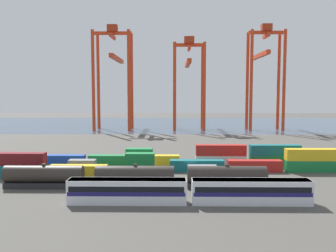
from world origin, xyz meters
The scene contains 28 objects.
ground_plane centered at (0.00, 40.00, 0.00)m, with size 420.00×420.00×0.00m, color #4C4944.
harbour_water centered at (0.00, 130.02, 0.00)m, with size 400.00×110.00×0.01m, color #384C60.
passenger_train centered at (-1.29, -23.78, 2.14)m, with size 38.72×3.14×3.90m.
freight_tank_row centered at (-10.94, -14.44, 2.18)m, with size 48.71×3.08×4.54m.
shipping_container_0 centered at (-36.78, -6.00, 1.30)m, with size 12.10×2.44×2.60m, color #146066.
shipping_container_1 centered at (-36.78, -6.00, 3.90)m, with size 12.10×2.44×2.60m, color maroon.
shipping_container_2 centered at (-23.77, -6.00, 1.30)m, with size 12.10×2.44×2.60m, color gold.
shipping_container_3 centered at (-10.76, -6.00, 1.30)m, with size 6.04×2.44×2.60m, color silver.
shipping_container_4 centered at (-10.76, -6.00, 3.90)m, with size 6.04×2.44×2.60m, color #197538.
shipping_container_5 centered at (2.25, -6.00, 1.30)m, with size 6.04×2.44×2.60m, color slate.
shipping_container_6 centered at (-37.54, 0.25, 1.30)m, with size 6.04×2.44×2.60m, color #1C4299.
shipping_container_7 centered at (-24.52, 0.25, 1.30)m, with size 6.04×2.44×2.60m, color slate.
shipping_container_8 centered at (-11.50, 0.25, 1.30)m, with size 6.04×2.44×2.60m, color orange.
shipping_container_9 centered at (-11.50, 0.25, 3.90)m, with size 6.04×2.44×2.60m, color #197538.
shipping_container_10 centered at (1.53, 0.25, 1.30)m, with size 12.10×2.44×2.60m, color #146066.
shipping_container_11 centered at (14.55, 0.25, 1.30)m, with size 12.10×2.44×2.60m, color #AD211C.
shipping_container_12 centered at (27.57, 0.25, 1.30)m, with size 12.10×2.44×2.60m, color #197538.
shipping_container_13 centered at (27.57, 0.25, 3.90)m, with size 12.10×2.44×2.60m, color gold.
shipping_container_14 centered at (-31.54, 6.50, 1.30)m, with size 12.10×2.44×2.60m, color #1C4299.
shipping_container_15 centered at (-18.45, 6.50, 1.30)m, with size 12.10×2.44×2.60m, color #197538.
shipping_container_16 centered at (-5.35, 6.50, 1.30)m, with size 6.04×2.44×2.60m, color gold.
shipping_container_17 centered at (7.75, 6.50, 1.30)m, with size 12.10×2.44×2.60m, color silver.
shipping_container_18 centered at (7.75, 6.50, 3.90)m, with size 12.10×2.44×2.60m, color #AD211C.
shipping_container_19 centered at (20.85, 6.50, 1.30)m, with size 12.10×2.44×2.60m, color #197538.
shipping_container_20 centered at (20.85, 6.50, 3.90)m, with size 12.10×2.44×2.60m, color #146066.
gantry_crane_west centered at (-33.26, 99.48, 30.52)m, with size 18.54×37.96×50.79m.
gantry_crane_central centered at (3.87, 99.62, 27.55)m, with size 15.64×36.49×45.10m.
gantry_crane_east centered at (41.00, 99.13, 30.62)m, with size 17.15×34.18×50.95m.
Camera 1 is at (-3.86, -80.30, 17.51)m, focal length 38.53 mm.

